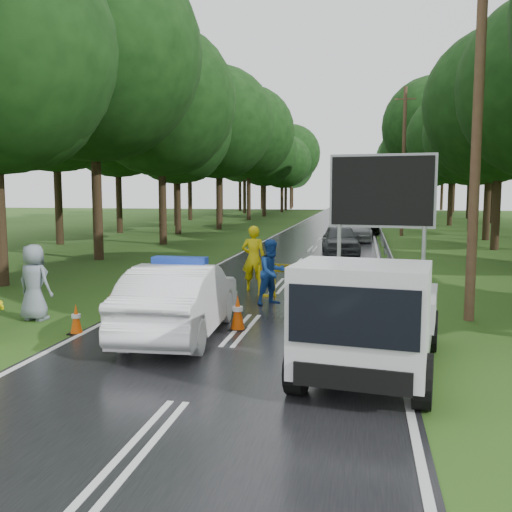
% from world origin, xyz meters
% --- Properties ---
extents(ground, '(160.00, 160.00, 0.00)m').
position_xyz_m(ground, '(0.00, 0.00, 0.00)').
color(ground, '#224012').
rests_on(ground, ground).
extents(road, '(7.00, 140.00, 0.02)m').
position_xyz_m(road, '(0.00, 30.00, 0.01)').
color(road, black).
rests_on(road, ground).
extents(guardrail, '(0.12, 60.06, 0.70)m').
position_xyz_m(guardrail, '(3.70, 29.67, 0.55)').
color(guardrail, gray).
rests_on(guardrail, ground).
extents(utility_pole_near, '(1.40, 0.24, 10.00)m').
position_xyz_m(utility_pole_near, '(5.20, 2.00, 5.06)').
color(utility_pole_near, '#4E3024').
rests_on(utility_pole_near, ground).
extents(utility_pole_mid, '(1.40, 0.24, 10.00)m').
position_xyz_m(utility_pole_mid, '(5.20, 28.00, 5.06)').
color(utility_pole_mid, '#4E3024').
rests_on(utility_pole_mid, ground).
extents(utility_pole_far, '(1.40, 0.24, 10.00)m').
position_xyz_m(utility_pole_far, '(5.20, 54.00, 5.06)').
color(utility_pole_far, '#4E3024').
rests_on(utility_pole_far, ground).
extents(police_sedan, '(1.89, 4.83, 1.72)m').
position_xyz_m(police_sedan, '(-1.19, -0.74, 0.79)').
color(police_sedan, white).
rests_on(police_sedan, ground).
extents(work_truck, '(2.70, 4.95, 3.76)m').
position_xyz_m(work_truck, '(2.79, -2.60, 1.02)').
color(work_truck, gray).
rests_on(work_truck, ground).
extents(barrier, '(2.39, 0.64, 1.01)m').
position_xyz_m(barrier, '(0.80, 3.80, 0.76)').
color(barrier, yellow).
rests_on(barrier, ground).
extents(officer, '(0.77, 0.53, 2.05)m').
position_xyz_m(officer, '(-0.70, 5.00, 1.03)').
color(officer, '#D0BB0B').
rests_on(officer, ground).
extents(civilian, '(1.11, 1.10, 1.81)m').
position_xyz_m(civilian, '(0.20, 3.00, 0.90)').
color(civilian, '#174298').
rests_on(civilian, ground).
extents(bystander_right, '(1.01, 0.76, 1.85)m').
position_xyz_m(bystander_right, '(-5.14, 0.06, 0.93)').
color(bystander_right, slate).
rests_on(bystander_right, ground).
extents(queue_car_first, '(2.18, 4.40, 1.44)m').
position_xyz_m(queue_car_first, '(1.52, 15.94, 0.72)').
color(queue_car_first, '#3D4145').
rests_on(queue_car_first, ground).
extents(queue_car_second, '(2.13, 5.08, 1.47)m').
position_xyz_m(queue_car_second, '(2.11, 23.71, 0.73)').
color(queue_car_second, gray).
rests_on(queue_car_second, ground).
extents(queue_car_third, '(3.20, 5.99, 1.60)m').
position_xyz_m(queue_car_third, '(2.28, 29.71, 0.80)').
color(queue_car_third, black).
rests_on(queue_car_third, ground).
extents(queue_car_fourth, '(1.56, 4.20, 1.37)m').
position_xyz_m(queue_car_fourth, '(2.60, 36.31, 0.69)').
color(queue_car_fourth, '#43454B').
rests_on(queue_car_fourth, ground).
extents(cone_near_left, '(0.32, 0.32, 0.68)m').
position_xyz_m(cone_near_left, '(-3.50, -1.00, 0.33)').
color(cone_near_left, black).
rests_on(cone_near_left, ground).
extents(cone_center, '(0.39, 0.39, 0.82)m').
position_xyz_m(cone_center, '(-0.10, 0.00, 0.40)').
color(cone_center, black).
rests_on(cone_center, ground).
extents(cone_far, '(0.37, 0.37, 0.77)m').
position_xyz_m(cone_far, '(1.40, 2.50, 0.38)').
color(cone_far, black).
rests_on(cone_far, ground).
extents(cone_left_mid, '(0.31, 0.31, 0.65)m').
position_xyz_m(cone_left_mid, '(-3.40, 0.50, 0.31)').
color(cone_left_mid, black).
rests_on(cone_left_mid, ground).
extents(cone_right, '(0.33, 0.33, 0.69)m').
position_xyz_m(cone_right, '(3.50, 4.50, 0.34)').
color(cone_right, black).
rests_on(cone_right, ground).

